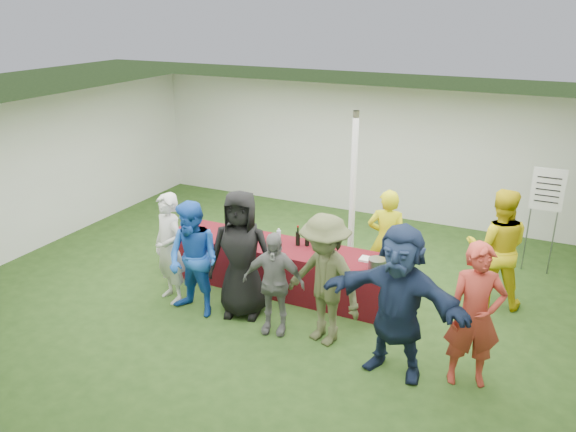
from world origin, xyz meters
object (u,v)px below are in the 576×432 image
at_px(customer_3, 273,283).
at_px(customer_4, 324,280).
at_px(customer_1, 194,260).
at_px(dump_bucket, 377,265).
at_px(customer_5, 398,301).
at_px(customer_6, 475,316).
at_px(customer_2, 241,254).
at_px(customer_0, 169,248).
at_px(wine_list_sign, 546,198).
at_px(staff_back, 497,248).
at_px(staff_pourer, 386,241).
at_px(serving_table, 277,266).

xyz_separation_m(customer_3, customer_4, (0.70, 0.06, 0.17)).
bearing_deg(customer_1, customer_4, 11.44).
distance_m(dump_bucket, customer_5, 1.25).
bearing_deg(customer_1, customer_6, 8.50).
bearing_deg(customer_2, customer_0, 169.66).
height_order(customer_2, customer_4, customer_2).
distance_m(customer_1, customer_5, 2.97).
bearing_deg(customer_2, wine_list_sign, 25.62).
distance_m(staff_back, customer_4, 2.76).
distance_m(staff_back, customer_5, 2.42).
distance_m(staff_back, customer_2, 3.71).
height_order(staff_back, customer_3, staff_back).
relative_size(customer_4, customer_6, 1.01).
xyz_separation_m(wine_list_sign, customer_5, (-1.41, -3.71, -0.35)).
bearing_deg(customer_5, staff_pourer, 115.53).
bearing_deg(wine_list_sign, customer_0, -145.38).
height_order(serving_table, customer_2, customer_2).
relative_size(serving_table, dump_bucket, 14.55).
relative_size(staff_back, customer_0, 1.07).
bearing_deg(dump_bucket, customer_2, -158.74).
xyz_separation_m(serving_table, customer_4, (1.23, -1.07, 0.52)).
bearing_deg(customer_0, serving_table, 62.21).
bearing_deg(customer_0, customer_6, 21.78).
distance_m(customer_0, customer_3, 1.79).
height_order(serving_table, customer_4, customer_4).
distance_m(wine_list_sign, customer_1, 5.67).
height_order(wine_list_sign, customer_0, wine_list_sign).
relative_size(dump_bucket, customer_6, 0.14).
bearing_deg(staff_pourer, customer_3, 52.00).
height_order(serving_table, customer_1, customer_1).
height_order(dump_bucket, wine_list_sign, wine_list_sign).
distance_m(serving_table, customer_6, 3.35).
height_order(serving_table, dump_bucket, dump_bucket).
distance_m(customer_0, customer_2, 1.17).
xyz_separation_m(staff_back, customer_2, (-3.22, -1.85, 0.03)).
bearing_deg(customer_6, customer_2, 157.17).
distance_m(customer_4, customer_5, 1.06).
distance_m(dump_bucket, customer_0, 3.04).
bearing_deg(staff_back, customer_1, 18.71).
distance_m(customer_2, customer_4, 1.33).
relative_size(staff_back, customer_3, 1.24).
height_order(serving_table, customer_3, customer_3).
distance_m(staff_pourer, customer_3, 2.10).
bearing_deg(customer_3, customer_1, 171.36).
xyz_separation_m(staff_pourer, customer_1, (-2.25, -1.90, 0.03)).
relative_size(dump_bucket, customer_1, 0.15).
xyz_separation_m(customer_1, customer_2, (0.61, 0.29, 0.09)).
distance_m(customer_2, customer_3, 0.69).
height_order(staff_pourer, customer_0, customer_0).
xyz_separation_m(customer_2, customer_3, (0.62, -0.22, -0.21)).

